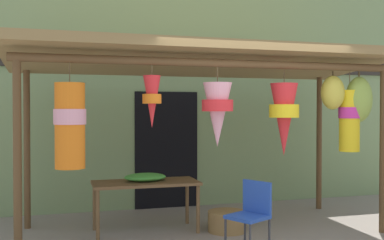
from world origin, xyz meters
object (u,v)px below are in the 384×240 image
(flower_heap_on_table, at_px, (146,177))
(wicker_basket_by_table, at_px, (227,221))
(display_table, at_px, (146,187))
(folding_chair, at_px, (252,211))

(flower_heap_on_table, height_order, wicker_basket_by_table, flower_heap_on_table)
(display_table, relative_size, flower_heap_on_table, 2.49)
(folding_chair, bearing_deg, flower_heap_on_table, 127.07)
(display_table, xyz_separation_m, folding_chair, (1.01, -1.30, -0.12))
(flower_heap_on_table, bearing_deg, folding_chair, -52.93)
(folding_chair, xyz_separation_m, wicker_basket_by_table, (0.07, 1.00, -0.36))
(display_table, distance_m, folding_chair, 1.65)
(display_table, xyz_separation_m, wicker_basket_by_table, (1.09, -0.31, -0.48))
(display_table, relative_size, folding_chair, 1.72)
(flower_heap_on_table, xyz_separation_m, wicker_basket_by_table, (1.07, -0.33, -0.61))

